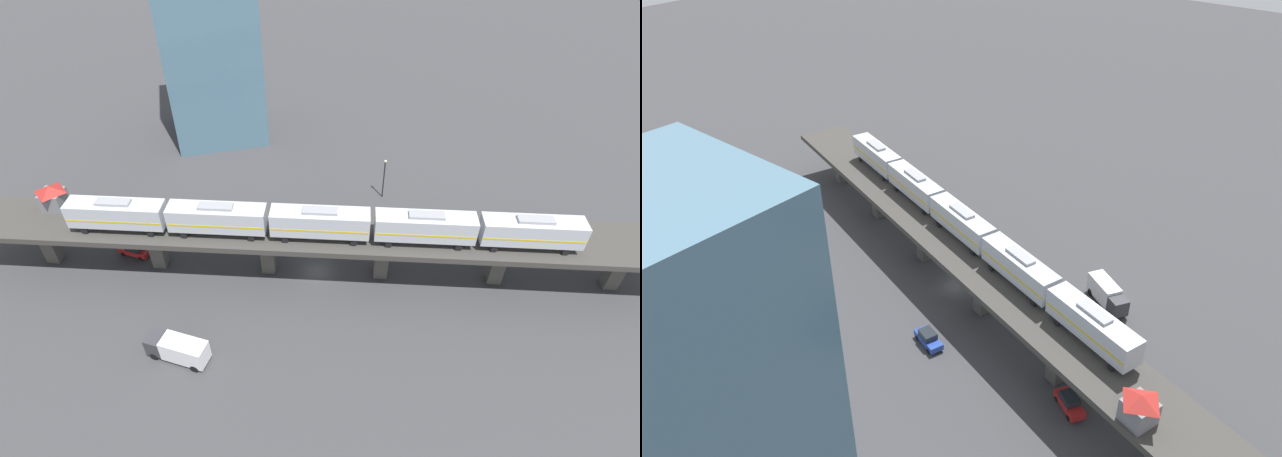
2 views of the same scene
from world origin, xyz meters
TOP-DOWN VIEW (x-y plane):
  - ground_plane at (0.00, 0.00)m, footprint 400.00×400.00m
  - elevated_viaduct at (-0.05, -0.16)m, footprint 36.57×90.06m
  - subway_train at (-1.49, -0.05)m, footprint 22.05×60.18m
  - signal_hut at (13.16, 32.53)m, footprint 4.06×4.06m
  - street_car_blue at (11.38, 4.75)m, footprint 3.16×4.75m
  - street_car_red at (9.60, 23.93)m, footprint 3.89×4.68m
  - delivery_truck at (-9.62, 18.55)m, footprint 5.74×7.29m
  - street_lamp at (13.80, -14.31)m, footprint 0.44×0.44m
  - office_tower at (41.73, 8.67)m, footprint 16.00×16.00m

SIDE VIEW (x-z plane):
  - ground_plane at x=0.00m, z-range 0.00..0.00m
  - street_car_blue at x=11.38m, z-range -0.01..1.88m
  - street_car_red at x=9.60m, z-range -0.01..1.88m
  - delivery_truck at x=-9.62m, z-range 0.16..3.36m
  - street_lamp at x=13.80m, z-range 0.64..7.58m
  - elevated_viaduct at x=-0.05m, z-range 2.67..10.09m
  - signal_hut at x=13.16m, z-range 7.52..10.92m
  - subway_train at x=-1.49m, z-range 7.74..12.19m
  - office_tower at x=41.73m, z-range 0.00..36.00m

